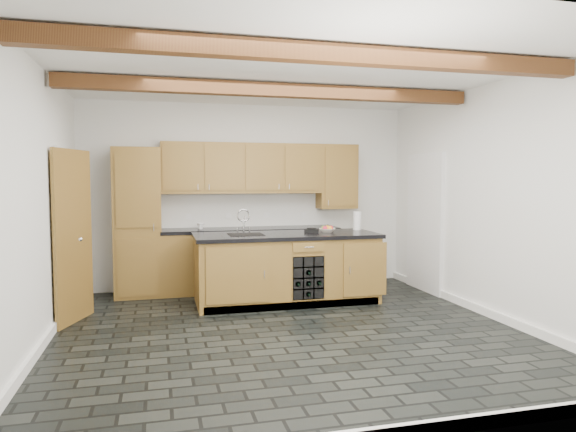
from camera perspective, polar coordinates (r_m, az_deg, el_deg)
The scene contains 10 objects.
ground at distance 5.77m, azimuth 0.05°, elevation -12.59°, with size 5.00×5.00×0.00m, color black.
room_shell at distance 6.02m, azimuth -1.98°, elevation 2.85°, with size 5.01×5.00×5.00m.
back_cabinetry at distance 7.69m, azimuth -6.78°, elevation -1.00°, with size 3.65×0.62×2.20m.
island at distance 6.95m, azimuth -0.11°, elevation -5.79°, with size 2.48×0.96×0.93m.
faucet at distance 6.82m, azimuth -4.76°, elevation -1.76°, with size 0.45×0.40×0.34m.
kitchen_scale at distance 7.06m, azimuth 2.63°, elevation -1.59°, with size 0.22×0.17×0.06m.
fruit_bowl at distance 7.08m, azimuth 4.38°, elevation -1.59°, with size 0.22×0.22×0.05m, color white.
fruit_cluster at distance 7.08m, azimuth 4.38°, elevation -1.36°, with size 0.16×0.17×0.07m.
paper_towel at distance 7.47m, azimuth 7.70°, elevation -0.53°, with size 0.11×0.11×0.26m, color white.
mug at distance 7.60m, azimuth -9.71°, elevation -1.11°, with size 0.10×0.10×0.09m, color white.
Camera 1 is at (-1.36, -5.36, 1.65)m, focal length 32.00 mm.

